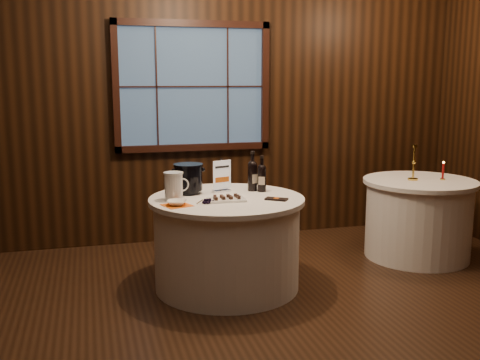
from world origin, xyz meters
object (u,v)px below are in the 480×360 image
object	(u,v)px
glass_pitcher	(174,186)
main_table	(227,242)
sign_stand	(221,181)
grape_bunch	(208,201)
brass_candlestick	(413,167)
ice_bucket	(188,178)
red_candle	(443,172)
port_bottle_right	(262,176)
port_bottle_left	(253,174)
chocolate_plate	(226,198)
chocolate_box	(276,199)
side_table	(418,218)
cracker_bowl	(177,203)

from	to	relation	value
glass_pitcher	main_table	bearing A→B (deg)	-11.99
sign_stand	grape_bunch	distance (m)	0.48
brass_candlestick	ice_bucket	bearing A→B (deg)	-178.23
ice_bucket	brass_candlestick	world-z (taller)	brass_candlestick
main_table	red_candle	size ratio (longest dim) A/B	7.10
main_table	port_bottle_right	bearing A→B (deg)	24.44
grape_bunch	brass_candlestick	distance (m)	2.18
port_bottle_left	port_bottle_right	xyz separation A→B (m)	(0.07, -0.06, -0.02)
main_table	port_bottle_right	distance (m)	0.65
chocolate_plate	grape_bunch	xyz separation A→B (m)	(-0.16, -0.07, 0.00)
main_table	glass_pitcher	size ratio (longest dim) A/B	5.64
port_bottle_left	glass_pitcher	xyz separation A→B (m)	(-0.72, -0.20, -0.04)
port_bottle_right	glass_pitcher	size ratio (longest dim) A/B	1.37
port_bottle_left	chocolate_box	size ratio (longest dim) A/B	1.97
main_table	glass_pitcher	xyz separation A→B (m)	(-0.43, 0.02, 0.50)
sign_stand	chocolate_plate	size ratio (longest dim) A/B	0.94
red_candle	ice_bucket	bearing A→B (deg)	-179.88
glass_pitcher	side_table	bearing A→B (deg)	-3.02
sign_stand	port_bottle_right	distance (m)	0.35
grape_bunch	glass_pitcher	size ratio (longest dim) A/B	0.69
ice_bucket	chocolate_plate	world-z (taller)	ice_bucket
sign_stand	cracker_bowl	xyz separation A→B (m)	(-0.46, -0.43, -0.07)
ice_bucket	main_table	bearing A→B (deg)	-40.86
main_table	brass_candlestick	xyz separation A→B (m)	(1.92, 0.31, 0.51)
side_table	port_bottle_left	xyz separation A→B (m)	(-1.72, -0.08, 0.53)
chocolate_plate	glass_pitcher	xyz separation A→B (m)	(-0.40, 0.13, 0.10)
port_bottle_right	grape_bunch	xyz separation A→B (m)	(-0.55, -0.35, -0.12)
cracker_bowl	side_table	bearing A→B (deg)	11.30
ice_bucket	cracker_bowl	xyz separation A→B (m)	(-0.17, -0.42, -0.11)
chocolate_box	grape_bunch	size ratio (longest dim) A/B	1.12
cracker_bowl	port_bottle_right	bearing A→B (deg)	23.66
port_bottle_left	port_bottle_right	bearing A→B (deg)	-58.78
port_bottle_right	port_bottle_left	bearing A→B (deg)	161.43
chocolate_plate	brass_candlestick	bearing A→B (deg)	12.16
ice_bucket	red_candle	world-z (taller)	ice_bucket
sign_stand	chocolate_box	distance (m)	0.57
port_bottle_left	ice_bucket	bearing A→B (deg)	158.10
ice_bucket	grape_bunch	distance (m)	0.45
glass_pitcher	brass_candlestick	xyz separation A→B (m)	(2.35, 0.29, 0.01)
glass_pitcher	cracker_bowl	world-z (taller)	glass_pitcher
main_table	side_table	distance (m)	2.02
ice_bucket	chocolate_plate	xyz separation A→B (m)	(0.24, -0.35, -0.12)
chocolate_plate	cracker_bowl	xyz separation A→B (m)	(-0.41, -0.07, 0.00)
brass_candlestick	chocolate_box	bearing A→B (deg)	-162.06
sign_stand	main_table	bearing A→B (deg)	-111.60
cracker_bowl	sign_stand	bearing A→B (deg)	43.42
brass_candlestick	red_candle	bearing A→B (deg)	-12.44
main_table	glass_pitcher	bearing A→B (deg)	177.66
ice_bucket	grape_bunch	world-z (taller)	ice_bucket
glass_pitcher	brass_candlestick	distance (m)	2.37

